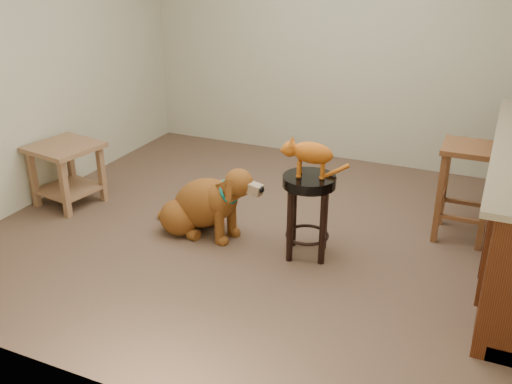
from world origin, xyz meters
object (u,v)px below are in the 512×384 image
at_px(padded_stool, 308,200).
at_px(wood_stool, 464,191).
at_px(tabby_kitten, 309,154).
at_px(golden_retriever, 204,205).
at_px(side_table, 66,165).

bearing_deg(padded_stool, wood_stool, 36.90).
distance_m(wood_stool, tabby_kitten, 1.38).
relative_size(padded_stool, wood_stool, 0.83).
distance_m(wood_stool, golden_retriever, 2.09).
distance_m(padded_stool, side_table, 2.30).
bearing_deg(padded_stool, tabby_kitten, -171.65).
relative_size(golden_retriever, tabby_kitten, 2.22).
height_order(padded_stool, golden_retriever, padded_stool).
relative_size(wood_stool, side_table, 1.24).
xyz_separation_m(wood_stool, side_table, (-3.34, -0.78, -0.03)).
height_order(wood_stool, tabby_kitten, tabby_kitten).
bearing_deg(padded_stool, side_table, -180.00).
distance_m(side_table, tabby_kitten, 2.33).
relative_size(side_table, golden_retriever, 0.59).
xyz_separation_m(side_table, golden_retriever, (1.41, -0.01, -0.12)).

